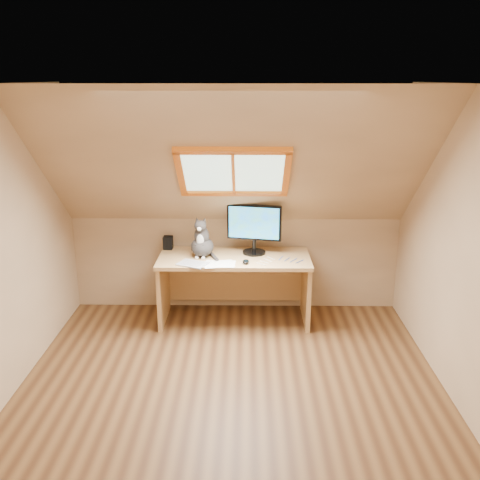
{
  "coord_description": "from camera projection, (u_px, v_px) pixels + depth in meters",
  "views": [
    {
      "loc": [
        0.13,
        -3.75,
        2.44
      ],
      "look_at": [
        0.06,
        1.0,
        0.99
      ],
      "focal_mm": 40.0,
      "sensor_mm": 36.0,
      "label": 1
    }
  ],
  "objects": [
    {
      "name": "papers",
      "position": [
        216.0,
        265.0,
        5.17
      ],
      "size": [
        0.33,
        0.27,
        0.0
      ],
      "color": "white",
      "rests_on": "desk"
    },
    {
      "name": "cables",
      "position": [
        281.0,
        260.0,
        5.29
      ],
      "size": [
        0.51,
        0.26,
        0.01
      ],
      "color": "silver",
      "rests_on": "desk"
    },
    {
      "name": "monitor",
      "position": [
        254.0,
        226.0,
        5.43
      ],
      "size": [
        0.55,
        0.24,
        0.51
      ],
      "color": "black",
      "rests_on": "desk"
    },
    {
      "name": "desk_speaker",
      "position": [
        168.0,
        243.0,
        5.64
      ],
      "size": [
        0.1,
        0.1,
        0.14
      ],
      "primitive_type": "cube",
      "rotation": [
        0.0,
        0.0,
        -0.04
      ],
      "color": "black",
      "rests_on": "desk"
    },
    {
      "name": "room_shell",
      "position": [
        229.0,
        226.0,
        3.79
      ],
      "size": [
        3.52,
        3.52,
        2.41
      ],
      "color": "tan",
      "rests_on": "ground"
    },
    {
      "name": "ground",
      "position": [
        231.0,
        394.0,
        4.3
      ],
      "size": [
        3.5,
        3.5,
        0.0
      ],
      "primitive_type": "plane",
      "color": "brown",
      "rests_on": "ground"
    },
    {
      "name": "desk",
      "position": [
        235.0,
        275.0,
        5.54
      ],
      "size": [
        1.54,
        0.67,
        0.7
      ],
      "color": "tan",
      "rests_on": "ground"
    },
    {
      "name": "graphics_tablet",
      "position": [
        193.0,
        264.0,
        5.19
      ],
      "size": [
        0.33,
        0.3,
        0.01
      ],
      "primitive_type": "cube",
      "rotation": [
        0.0,
        0.0,
        -0.43
      ],
      "color": "#B2B2B7",
      "rests_on": "desk"
    },
    {
      "name": "mouse",
      "position": [
        246.0,
        262.0,
        5.22
      ],
      "size": [
        0.07,
        0.12,
        0.03
      ],
      "primitive_type": "ellipsoid",
      "rotation": [
        0.0,
        0.0,
        -0.11
      ],
      "color": "black",
      "rests_on": "desk"
    },
    {
      "name": "cat",
      "position": [
        202.0,
        242.0,
        5.39
      ],
      "size": [
        0.27,
        0.31,
        0.42
      ],
      "color": "#383432",
      "rests_on": "desk"
    }
  ]
}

